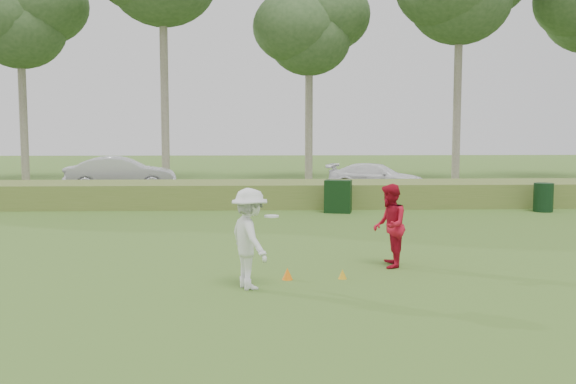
{
  "coord_description": "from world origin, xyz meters",
  "views": [
    {
      "loc": [
        -0.64,
        -12.51,
        2.92
      ],
      "look_at": [
        0.0,
        4.0,
        1.3
      ],
      "focal_mm": 40.0,
      "sensor_mm": 36.0,
      "label": 1
    }
  ],
  "objects_px": {
    "player_white": "(250,239)",
    "cone_yellow": "(342,274)",
    "player_red": "(390,226)",
    "utility_cabinet": "(338,196)",
    "car_mid": "(121,174)",
    "car_right": "(376,178)",
    "trash_bin": "(543,197)",
    "cone_orange": "(287,274)"
  },
  "relations": [
    {
      "from": "car_mid",
      "to": "cone_orange",
      "type": "bearing_deg",
      "value": -165.23
    },
    {
      "from": "car_right",
      "to": "cone_orange",
      "type": "bearing_deg",
      "value": -175.69
    },
    {
      "from": "player_red",
      "to": "car_mid",
      "type": "xyz_separation_m",
      "value": [
        -9.16,
        16.19,
        -0.02
      ]
    },
    {
      "from": "player_red",
      "to": "player_white",
      "type": "bearing_deg",
      "value": -50.26
    },
    {
      "from": "player_white",
      "to": "car_right",
      "type": "relative_size",
      "value": 0.41
    },
    {
      "from": "player_red",
      "to": "car_right",
      "type": "xyz_separation_m",
      "value": [
        2.53,
        15.81,
        -0.18
      ]
    },
    {
      "from": "player_white",
      "to": "cone_yellow",
      "type": "distance_m",
      "value": 2.09
    },
    {
      "from": "player_red",
      "to": "utility_cabinet",
      "type": "distance_m",
      "value": 8.95
    },
    {
      "from": "car_mid",
      "to": "car_right",
      "type": "distance_m",
      "value": 11.69
    },
    {
      "from": "cone_orange",
      "to": "car_right",
      "type": "height_order",
      "value": "car_right"
    },
    {
      "from": "trash_bin",
      "to": "cone_orange",
      "type": "bearing_deg",
      "value": -133.46
    },
    {
      "from": "cone_orange",
      "to": "car_mid",
      "type": "relative_size",
      "value": 0.05
    },
    {
      "from": "cone_orange",
      "to": "player_red",
      "type": "bearing_deg",
      "value": 25.91
    },
    {
      "from": "car_mid",
      "to": "car_right",
      "type": "height_order",
      "value": "car_mid"
    },
    {
      "from": "player_red",
      "to": "cone_yellow",
      "type": "relative_size",
      "value": 9.4
    },
    {
      "from": "player_red",
      "to": "car_right",
      "type": "bearing_deg",
      "value": -179.97
    },
    {
      "from": "utility_cabinet",
      "to": "player_white",
      "type": "bearing_deg",
      "value": -91.07
    },
    {
      "from": "player_white",
      "to": "cone_yellow",
      "type": "xyz_separation_m",
      "value": [
        1.79,
        0.68,
        -0.83
      ]
    },
    {
      "from": "cone_yellow",
      "to": "trash_bin",
      "type": "distance_m",
      "value": 13.08
    },
    {
      "from": "player_white",
      "to": "cone_orange",
      "type": "bearing_deg",
      "value": -71.48
    },
    {
      "from": "car_mid",
      "to": "player_white",
      "type": "bearing_deg",
      "value": -167.97
    },
    {
      "from": "cone_yellow",
      "to": "car_mid",
      "type": "relative_size",
      "value": 0.04
    },
    {
      "from": "player_red",
      "to": "trash_bin",
      "type": "height_order",
      "value": "player_red"
    },
    {
      "from": "cone_orange",
      "to": "car_right",
      "type": "distance_m",
      "value": 17.54
    },
    {
      "from": "cone_orange",
      "to": "car_right",
      "type": "bearing_deg",
      "value": 74.33
    },
    {
      "from": "player_white",
      "to": "utility_cabinet",
      "type": "distance_m",
      "value": 11.06
    },
    {
      "from": "trash_bin",
      "to": "utility_cabinet",
      "type": "bearing_deg",
      "value": -179.96
    },
    {
      "from": "cone_orange",
      "to": "utility_cabinet",
      "type": "bearing_deg",
      "value": 77.82
    },
    {
      "from": "cone_orange",
      "to": "cone_yellow",
      "type": "bearing_deg",
      "value": 1.07
    },
    {
      "from": "player_red",
      "to": "cone_yellow",
      "type": "bearing_deg",
      "value": -37.83
    },
    {
      "from": "utility_cabinet",
      "to": "car_mid",
      "type": "height_order",
      "value": "car_mid"
    },
    {
      "from": "utility_cabinet",
      "to": "trash_bin",
      "type": "height_order",
      "value": "utility_cabinet"
    },
    {
      "from": "utility_cabinet",
      "to": "car_mid",
      "type": "xyz_separation_m",
      "value": [
        -9.11,
        7.25,
        0.3
      ]
    },
    {
      "from": "cone_yellow",
      "to": "trash_bin",
      "type": "relative_size",
      "value": 0.18
    },
    {
      "from": "cone_yellow",
      "to": "car_mid",
      "type": "xyz_separation_m",
      "value": [
        -8.03,
        17.24,
        0.78
      ]
    },
    {
      "from": "cone_orange",
      "to": "player_white",
      "type": "bearing_deg",
      "value": -137.37
    },
    {
      "from": "utility_cabinet",
      "to": "trash_bin",
      "type": "relative_size",
      "value": 1.12
    },
    {
      "from": "player_white",
      "to": "player_red",
      "type": "xyz_separation_m",
      "value": [
        2.92,
        1.73,
        -0.04
      ]
    },
    {
      "from": "player_white",
      "to": "trash_bin",
      "type": "xyz_separation_m",
      "value": [
        10.21,
        10.68,
        -0.42
      ]
    },
    {
      "from": "cone_yellow",
      "to": "car_right",
      "type": "relative_size",
      "value": 0.04
    },
    {
      "from": "player_white",
      "to": "cone_yellow",
      "type": "height_order",
      "value": "player_white"
    },
    {
      "from": "car_right",
      "to": "cone_yellow",
      "type": "bearing_deg",
      "value": -172.25
    }
  ]
}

